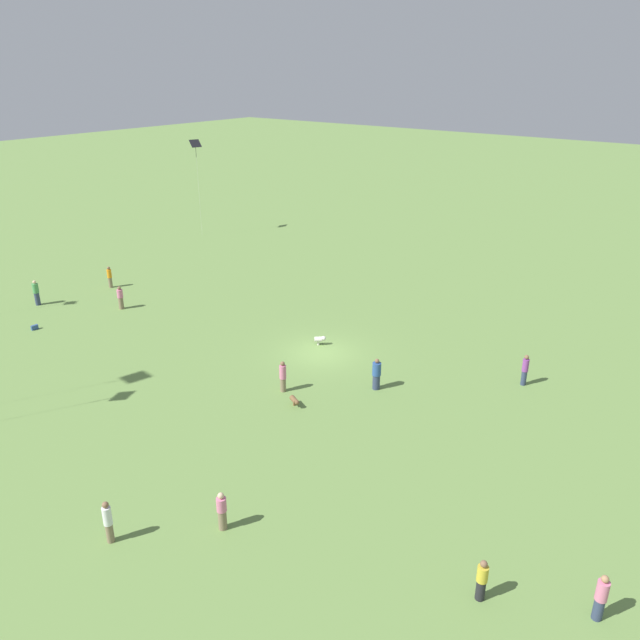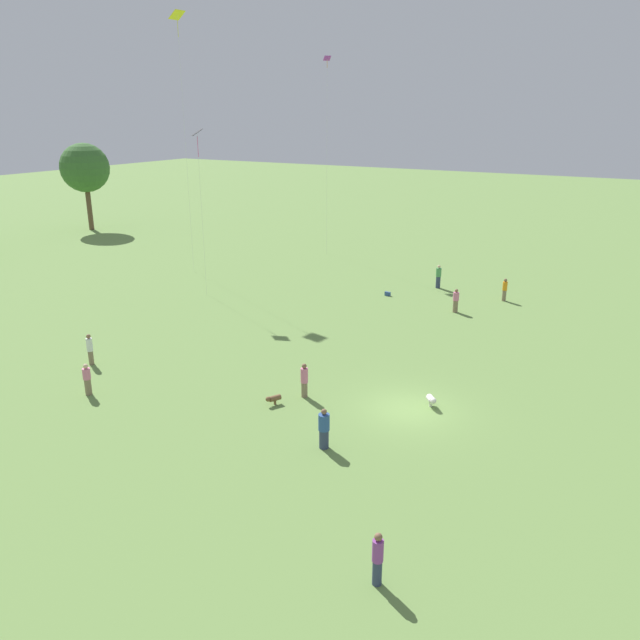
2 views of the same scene
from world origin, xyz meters
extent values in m
plane|color=#6B8E47|center=(0.00, 0.00, 0.00)|extent=(240.00, 240.00, 0.00)
cylinder|color=#333D5B|center=(20.97, 6.01, 0.46)|extent=(0.41, 0.41, 0.92)
cylinder|color=#4C9956|center=(20.97, 6.01, 1.26)|extent=(0.48, 0.48, 0.68)
sphere|color=beige|center=(20.97, 6.01, 1.72)|extent=(0.24, 0.24, 0.24)
cylinder|color=#847056|center=(-3.53, 17.19, 0.39)|extent=(0.32, 0.32, 0.79)
cylinder|color=white|center=(-3.53, 17.19, 1.15)|extent=(0.37, 0.37, 0.73)
sphere|color=brown|center=(-3.53, 17.19, 1.64)|extent=(0.24, 0.24, 0.24)
cylinder|color=#847056|center=(-1.21, 4.89, 0.38)|extent=(0.33, 0.33, 0.76)
cylinder|color=pink|center=(-1.21, 4.89, 1.13)|extent=(0.39, 0.39, 0.74)
sphere|color=brown|center=(-1.21, 4.89, 1.62)|extent=(0.24, 0.24, 0.24)
cylinder|color=#847056|center=(20.01, 0.60, 0.40)|extent=(0.32, 0.32, 0.80)
cylinder|color=orange|center=(20.01, 0.60, 1.12)|extent=(0.38, 0.38, 0.64)
sphere|color=brown|center=(20.01, 0.60, 1.56)|extent=(0.24, 0.24, 0.24)
cylinder|color=#333D5B|center=(-11.02, -3.56, 0.41)|extent=(0.37, 0.37, 0.82)
cylinder|color=purple|center=(-11.02, -3.56, 1.18)|extent=(0.44, 0.44, 0.70)
sphere|color=brown|center=(-11.02, -3.56, 1.65)|extent=(0.24, 0.24, 0.24)
cylinder|color=#232328|center=(-15.28, 11.45, 0.38)|extent=(0.35, 0.35, 0.76)
cylinder|color=gold|center=(-15.28, 11.45, 1.05)|extent=(0.41, 0.41, 0.57)
sphere|color=brown|center=(-15.28, 11.45, 1.45)|extent=(0.24, 0.24, 0.24)
cylinder|color=#333D5B|center=(-4.96, 1.66, 0.41)|extent=(0.56, 0.56, 0.82)
cylinder|color=#2D5193|center=(-4.96, 1.66, 1.18)|extent=(0.66, 0.66, 0.71)
sphere|color=brown|center=(-4.96, 1.66, 1.65)|extent=(0.24, 0.24, 0.24)
cylinder|color=#847056|center=(-6.28, 14.23, 0.41)|extent=(0.44, 0.44, 0.83)
cylinder|color=pink|center=(-6.28, 14.23, 1.10)|extent=(0.52, 0.52, 0.55)
sphere|color=beige|center=(-6.28, 14.23, 1.50)|extent=(0.24, 0.24, 0.24)
cylinder|color=#847056|center=(15.58, 2.83, 0.42)|extent=(0.48, 0.48, 0.84)
cylinder|color=pink|center=(15.58, 2.83, 1.13)|extent=(0.57, 0.57, 0.58)
sphere|color=brown|center=(15.58, 2.83, 1.54)|extent=(0.24, 0.24, 0.24)
cylinder|color=#333D5B|center=(-18.52, 9.94, 0.40)|extent=(0.42, 0.42, 0.79)
cylinder|color=pink|center=(-18.52, 9.94, 1.14)|extent=(0.49, 0.49, 0.70)
sphere|color=#A87A56|center=(-18.52, 9.94, 1.61)|extent=(0.24, 0.24, 0.24)
cube|color=black|center=(26.17, -14.45, 8.91)|extent=(1.05, 1.18, 0.65)
cylinder|color=black|center=(26.17, -14.45, 8.12)|extent=(0.04, 0.04, 0.98)
cylinder|color=silver|center=(26.17, -14.45, 4.45)|extent=(0.01, 0.01, 8.91)
cylinder|color=silver|center=(0.86, -0.82, 0.39)|extent=(0.56, 0.54, 0.32)
sphere|color=silver|center=(0.62, -1.03, 0.43)|extent=(0.29, 0.29, 0.29)
cylinder|color=silver|center=(0.86, -0.82, 0.11)|extent=(0.15, 0.15, 0.22)
cylinder|color=brown|center=(-2.62, 5.67, 0.32)|extent=(0.63, 0.50, 0.27)
sphere|color=brown|center=(-2.94, 5.84, 0.36)|extent=(0.24, 0.24, 0.24)
cylinder|color=brown|center=(-2.62, 5.67, 0.09)|extent=(0.12, 0.12, 0.19)
cube|color=#33518C|center=(16.96, 8.55, 0.15)|extent=(0.19, 0.45, 0.30)
camera|label=1|loc=(-20.45, 26.69, 16.19)|focal=35.00mm
camera|label=2|loc=(-24.82, -9.55, 13.23)|focal=35.00mm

